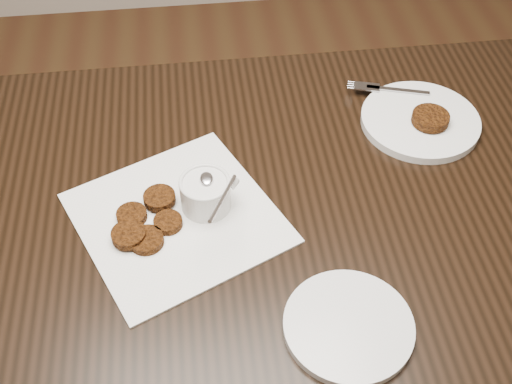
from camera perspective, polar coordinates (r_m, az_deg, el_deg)
table at (r=1.38m, az=-0.96°, el=-11.53°), size 1.30×0.83×0.75m
napkin at (r=1.07m, az=-7.02°, el=-2.29°), size 0.40×0.40×0.00m
sauce_ramekin at (r=1.04m, az=-4.61°, el=1.01°), size 0.14×0.14×0.12m
patty_cluster at (r=1.05m, az=-9.95°, el=-2.83°), size 0.23×0.23×0.02m
plate_with_patty at (r=1.26m, az=14.44°, el=6.45°), size 0.28×0.28×0.03m
plate_empty at (r=0.94m, az=8.22°, el=-11.69°), size 0.23×0.23×0.01m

